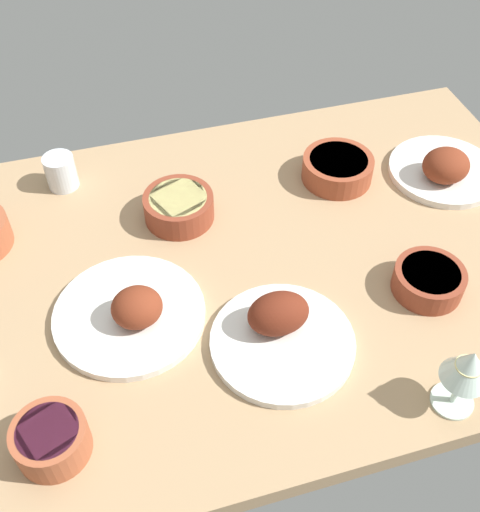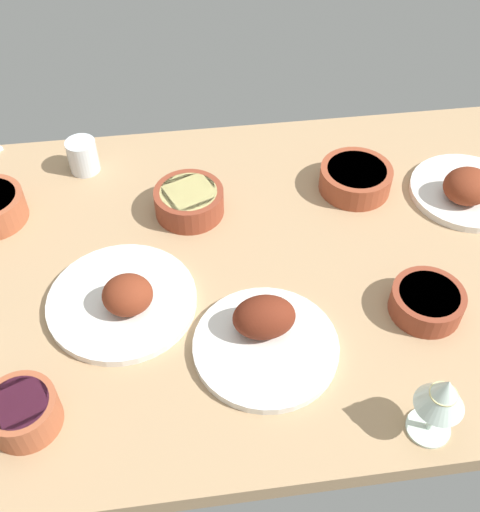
% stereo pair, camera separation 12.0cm
% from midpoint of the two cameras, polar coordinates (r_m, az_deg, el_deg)
% --- Properties ---
extents(dining_table, '(1.40, 0.90, 0.04)m').
position_cam_midpoint_polar(dining_table, '(1.23, -2.79, -1.41)').
color(dining_table, tan).
rests_on(dining_table, ground).
extents(plate_near_viewer, '(0.28, 0.28, 0.08)m').
position_cam_midpoint_polar(plate_near_viewer, '(1.14, -12.89, -5.22)').
color(plate_near_viewer, silver).
rests_on(plate_near_viewer, dining_table).
extents(plate_far_side, '(0.24, 0.24, 0.09)m').
position_cam_midpoint_polar(plate_far_side, '(1.44, 15.95, 7.59)').
color(plate_far_side, silver).
rests_on(plate_far_side, dining_table).
extents(plate_center_main, '(0.25, 0.25, 0.09)m').
position_cam_midpoint_polar(plate_center_main, '(1.08, 0.57, -7.09)').
color(plate_center_main, silver).
rests_on(plate_center_main, dining_table).
extents(bowl_soup, '(0.16, 0.16, 0.05)m').
position_cam_midpoint_polar(bowl_soup, '(1.39, 6.47, 7.92)').
color(bowl_soup, brown).
rests_on(bowl_soup, dining_table).
extents(bowl_potatoes, '(0.15, 0.15, 0.06)m').
position_cam_midpoint_polar(bowl_potatoes, '(1.30, -8.28, 4.40)').
color(bowl_potatoes, brown).
rests_on(bowl_potatoes, dining_table).
extents(bowl_pasta, '(0.13, 0.13, 0.05)m').
position_cam_midpoint_polar(bowl_pasta, '(1.19, 14.16, -2.28)').
color(bowl_pasta, brown).
rests_on(bowl_pasta, dining_table).
extents(bowl_onions, '(0.11, 0.11, 0.06)m').
position_cam_midpoint_polar(bowl_onions, '(1.03, -20.29, -15.67)').
color(bowl_onions, '#A35133').
rests_on(bowl_onions, dining_table).
extents(wine_glass, '(0.08, 0.08, 0.14)m').
position_cam_midpoint_polar(wine_glass, '(1.00, 16.89, -10.04)').
color(wine_glass, silver).
rests_on(wine_glass, dining_table).
extents(water_tumbler, '(0.07, 0.07, 0.08)m').
position_cam_midpoint_polar(water_tumbler, '(1.43, -18.44, 7.21)').
color(water_tumbler, silver).
rests_on(water_tumbler, dining_table).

